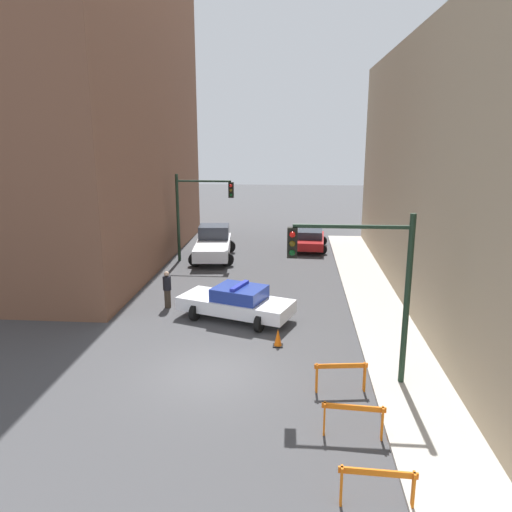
{
  "coord_description": "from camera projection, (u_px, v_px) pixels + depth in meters",
  "views": [
    {
      "loc": [
        2.59,
        -14.52,
        7.54
      ],
      "look_at": [
        0.82,
        7.33,
        2.11
      ],
      "focal_mm": 35.0,
      "sensor_mm": 36.0,
      "label": 1
    }
  ],
  "objects": [
    {
      "name": "police_car",
      "position": [
        237.0,
        302.0,
        20.6
      ],
      "size": [
        5.05,
        3.34,
        1.52
      ],
      "rotation": [
        0.0,
        0.0,
        1.22
      ],
      "color": "white",
      "rests_on": "ground_plane"
    },
    {
      "name": "traffic_light_near",
      "position": [
        368.0,
        274.0,
        14.57
      ],
      "size": [
        3.64,
        0.35,
        5.2
      ],
      "color": "black",
      "rests_on": "sidewalk_right"
    },
    {
      "name": "barrier_mid",
      "position": [
        353.0,
        415.0,
        12.56
      ],
      "size": [
        1.6,
        0.27,
        0.9
      ],
      "rotation": [
        0.0,
        0.0,
        -0.07
      ],
      "color": "orange",
      "rests_on": "ground_plane"
    },
    {
      "name": "barrier_front",
      "position": [
        377.0,
        482.0,
        10.17
      ],
      "size": [
        1.6,
        0.23,
        0.9
      ],
      "rotation": [
        0.0,
        0.0,
        -0.05
      ],
      "color": "orange",
      "rests_on": "ground_plane"
    },
    {
      "name": "traffic_cone",
      "position": [
        278.0,
        338.0,
        18.04
      ],
      "size": [
        0.36,
        0.36,
        0.66
      ],
      "color": "black",
      "rests_on": "ground_plane"
    },
    {
      "name": "building_corner_left",
      "position": [
        41.0,
        106.0,
        28.38
      ],
      "size": [
        14.0,
        20.0,
        18.04
      ],
      "color": "brown",
      "rests_on": "ground_plane"
    },
    {
      "name": "sidewalk_right",
      "position": [
        409.0,
        379.0,
        15.56
      ],
      "size": [
        2.4,
        44.0,
        0.12
      ],
      "color": "#B2ADA3",
      "rests_on": "ground_plane"
    },
    {
      "name": "white_truck",
      "position": [
        213.0,
        244.0,
        30.63
      ],
      "size": [
        2.96,
        5.56,
        1.9
      ],
      "rotation": [
        0.0,
        0.0,
        0.09
      ],
      "color": "silver",
      "rests_on": "ground_plane"
    },
    {
      "name": "parked_car_near",
      "position": [
        310.0,
        239.0,
        33.0
      ],
      "size": [
        2.43,
        4.39,
        1.31
      ],
      "rotation": [
        0.0,
        0.0,
        -0.05
      ],
      "color": "maroon",
      "rests_on": "ground_plane"
    },
    {
      "name": "pedestrian_crossing",
      "position": [
        167.0,
        289.0,
        21.92
      ],
      "size": [
        0.5,
        0.5,
        1.66
      ],
      "rotation": [
        0.0,
        0.0,
        5.32
      ],
      "color": "#382D23",
      "rests_on": "ground_plane"
    },
    {
      "name": "traffic_light_far",
      "position": [
        196.0,
        205.0,
        29.33
      ],
      "size": [
        3.44,
        0.35,
        5.2
      ],
      "color": "black",
      "rests_on": "ground_plane"
    },
    {
      "name": "ground_plane",
      "position": [
        212.0,
        373.0,
        16.06
      ],
      "size": [
        120.0,
        120.0,
        0.0
      ],
      "primitive_type": "plane",
      "color": "#424244"
    },
    {
      "name": "barrier_back",
      "position": [
        341.0,
        372.0,
        14.8
      ],
      "size": [
        1.59,
        0.35,
        0.9
      ],
      "rotation": [
        0.0,
        0.0,
        0.13
      ],
      "color": "orange",
      "rests_on": "ground_plane"
    }
  ]
}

